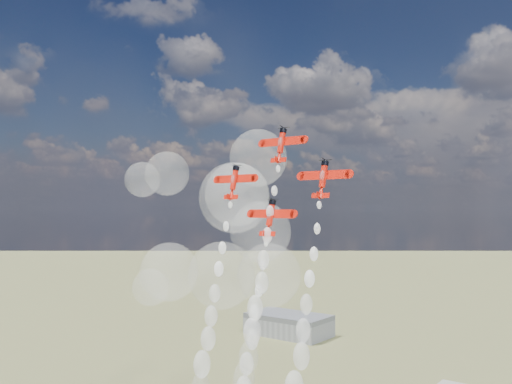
{
  "coord_description": "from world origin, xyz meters",
  "views": [
    {
      "loc": [
        68.12,
        -101.44,
        78.52
      ],
      "look_at": [
        -12.5,
        4.81,
        82.57
      ],
      "focal_mm": 38.0,
      "sensor_mm": 36.0,
      "label": 1
    }
  ],
  "objects": [
    {
      "name": "hangar",
      "position": [
        -120.0,
        180.0,
        6.5
      ],
      "size": [
        50.0,
        28.0,
        13.0
      ],
      "color": "gray",
      "rests_on": "ground"
    },
    {
      "name": "smoke_trail_lead",
      "position": [
        -6.77,
        -6.57,
        42.26
      ],
      "size": [
        5.65,
        18.64,
        61.24
      ],
      "color": "white",
      "rests_on": "plane_lead"
    },
    {
      "name": "plane_slot",
      "position": [
        -6.5,
        2.43,
        76.51
      ],
      "size": [
        12.6,
        4.81,
        8.84
      ],
      "rotation": [
        1.31,
        0.0,
        0.0
      ],
      "color": "red",
      "rests_on": "ground"
    },
    {
      "name": "plane_lead",
      "position": [
        -6.5,
        7.05,
        94.16
      ],
      "size": [
        12.6,
        4.81,
        8.84
      ],
      "rotation": [
        1.31,
        0.0,
        0.0
      ],
      "color": "red",
      "rests_on": "ground"
    },
    {
      "name": "plane_right",
      "position": [
        6.53,
        4.74,
        85.33
      ],
      "size": [
        12.6,
        4.81,
        8.84
      ],
      "rotation": [
        1.31,
        0.0,
        0.0
      ],
      "color": "red",
      "rests_on": "ground"
    },
    {
      "name": "drifted_smoke_cloud",
      "position": [
        -42.31,
        28.26,
        72.08
      ],
      "size": [
        63.86,
        41.58,
        55.39
      ],
      "color": "white",
      "rests_on": "ground"
    },
    {
      "name": "plane_left",
      "position": [
        -19.53,
        4.74,
        85.33
      ],
      "size": [
        12.6,
        4.81,
        8.84
      ],
      "rotation": [
        1.31,
        0.0,
        0.0
      ],
      "color": "red",
      "rests_on": "ground"
    }
  ]
}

